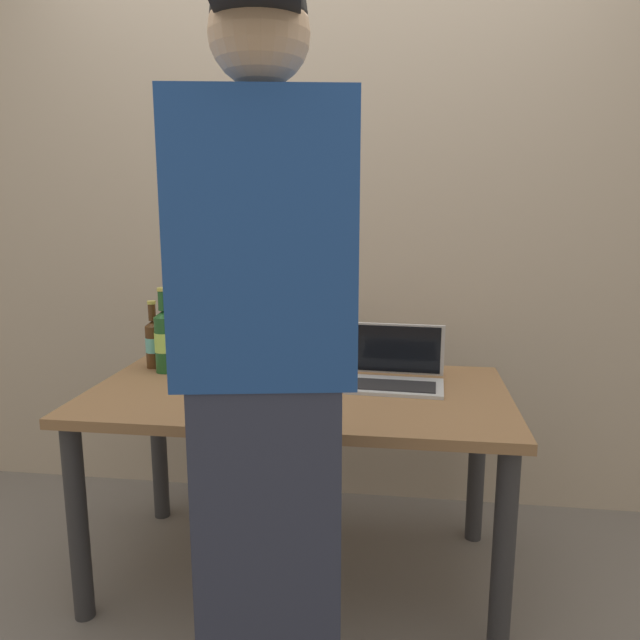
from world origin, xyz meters
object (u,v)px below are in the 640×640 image
beer_bottle_dark (164,339)px  beer_bottle_amber (207,338)px  laptop (396,371)px  person_figure (265,371)px  beer_bottle_brown (154,342)px  beer_bottle_green (186,343)px

beer_bottle_dark → beer_bottle_amber: size_ratio=1.20×
laptop → beer_bottle_amber: (-0.76, 0.19, 0.06)m
person_figure → beer_bottle_amber: bearing=115.9°
beer_bottle_amber → beer_bottle_brown: bearing=-152.9°
beer_bottle_brown → beer_bottle_green: size_ratio=0.96×
beer_bottle_dark → beer_bottle_green: bearing=20.1°
beer_bottle_green → beer_bottle_amber: size_ratio=1.02×
beer_bottle_dark → person_figure: (0.58, -0.80, 0.12)m
laptop → beer_bottle_brown: beer_bottle_brown is taller
laptop → beer_bottle_amber: size_ratio=1.29×
laptop → person_figure: size_ratio=0.19×
beer_bottle_dark → beer_bottle_brown: bearing=141.3°
beer_bottle_brown → beer_bottle_dark: size_ratio=0.81×
laptop → person_figure: person_figure is taller
laptop → beer_bottle_dark: 0.88m
beer_bottle_brown → beer_bottle_amber: (0.18, 0.09, -0.00)m
laptop → person_figure: (-0.30, -0.76, 0.21)m
beer_bottle_green → person_figure: bearing=-58.7°
beer_bottle_green → laptop: bearing=-4.8°
laptop → beer_bottle_brown: (-0.95, 0.09, 0.06)m
beer_bottle_brown → beer_bottle_green: bearing=-10.8°
beer_bottle_brown → person_figure: size_ratio=0.14×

